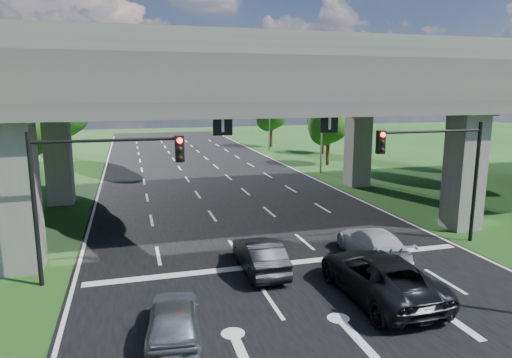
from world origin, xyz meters
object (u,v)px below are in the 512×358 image
car_silver (174,319)px  car_dark (260,255)px  car_white (372,244)px  signal_right (440,161)px  car_trailing (379,276)px  streetlight_beyond (266,104)px  signal_left (93,178)px  streetlight_far (318,109)px

car_silver → car_dark: (4.00, 4.51, 0.01)m
car_dark → car_white: (5.26, 0.00, 0.01)m
signal_right → car_silver: bearing=-157.6°
car_white → car_trailing: car_trailing is taller
streetlight_beyond → car_white: bearing=-99.6°
signal_left → car_trailing: 11.41m
signal_right → signal_left: bearing=180.0°
car_trailing → signal_left: bearing=-24.6°
signal_left → car_white: size_ratio=1.24×
signal_right → streetlight_beyond: bearing=86.4°
car_dark → car_white: bearing=-179.5°
car_trailing → car_dark: bearing=-45.3°
streetlight_far → car_silver: streetlight_far is taller
streetlight_far → car_white: size_ratio=2.07×
streetlight_far → streetlight_beyond: (0.00, 16.00, 0.00)m
signal_left → streetlight_far: bearing=48.2°
car_dark → signal_right: bearing=-173.6°
signal_right → car_silver: (-13.22, -5.45, -3.47)m
signal_right → car_silver: size_ratio=1.50×
signal_right → streetlight_beyond: (2.27, 36.06, 1.66)m
streetlight_beyond → car_dark: (-11.50, -37.00, -5.12)m
car_silver → car_white: bearing=-147.6°
signal_left → car_silver: 6.90m
car_dark → car_white: car_white is taller
signal_left → car_dark: (6.42, -0.94, -3.46)m
streetlight_far → car_white: (-6.24, -21.00, -5.12)m
signal_left → car_white: 12.22m
signal_left → streetlight_far: 26.95m
car_silver → car_dark: car_dark is taller
streetlight_far → car_trailing: streetlight_far is taller
streetlight_beyond → car_white: 37.87m
signal_left → streetlight_beyond: streetlight_beyond is taller
car_silver → car_white: 10.30m
car_silver → car_white: size_ratio=0.83×
car_dark → streetlight_far: bearing=-118.2°
car_silver → car_trailing: car_trailing is taller
streetlight_far → car_silver: 30.29m
signal_right → car_white: 5.35m
car_dark → car_trailing: car_trailing is taller
signal_right → streetlight_beyond: size_ratio=0.60×
car_dark → car_white: 5.26m
car_dark → streetlight_beyond: bearing=-106.7°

